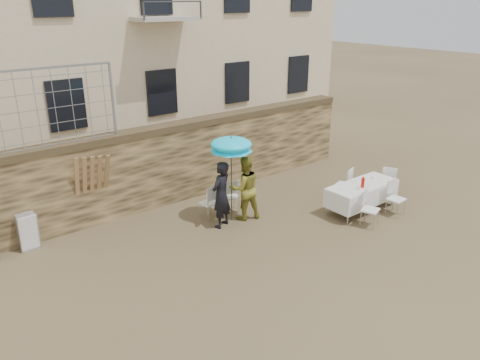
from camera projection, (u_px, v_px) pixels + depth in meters
ground at (290, 276)px, 9.80m from camera, size 80.00×80.00×0.00m
stone_wall at (167, 165)px, 13.06m from camera, size 13.00×0.50×2.20m
chain_link_fence at (46, 109)px, 10.61m from camera, size 3.20×0.06×1.80m
man_suit at (221, 195)px, 11.66m from camera, size 0.74×0.62×1.73m
woman_dress at (245, 188)px, 12.09m from camera, size 0.97×0.84×1.72m
umbrella at (231, 147)px, 11.54m from camera, size 1.08×1.08×2.13m
couple_chair_left at (209, 202)px, 12.20m from camera, size 0.52×0.52×0.96m
couple_chair_right at (230, 195)px, 12.60m from camera, size 0.58×0.58×0.96m
banquet_table at (362, 185)px, 12.60m from camera, size 2.10×0.85×0.78m
soda_bottle at (363, 183)px, 12.31m from camera, size 0.09×0.09×0.26m
table_chair_front_left at (370, 209)px, 11.79m from camera, size 0.62×0.62×0.96m
table_chair_front_right at (396, 198)px, 12.43m from camera, size 0.51×0.51×0.96m
table_chair_back at (343, 184)px, 13.39m from camera, size 0.61×0.61×0.96m
table_chair_side at (389, 181)px, 13.57m from camera, size 0.64×0.64×0.96m
chair_stack_right at (26, 229)px, 10.79m from camera, size 0.46×0.40×0.92m
wood_planks at (90, 190)px, 11.57m from camera, size 0.70×0.20×2.00m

